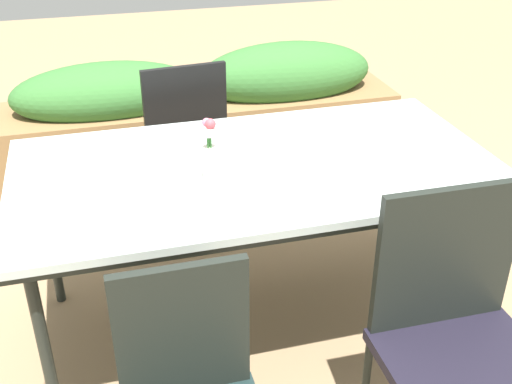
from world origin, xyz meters
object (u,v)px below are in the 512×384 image
object	(u,v)px
chair_far_side	(182,140)
planter_box	(202,112)
dining_table	(256,175)
chair_near_right	(461,333)
flower_vase	(210,152)

from	to	relation	value
chair_far_side	planter_box	bearing A→B (deg)	66.46
chair_far_side	planter_box	world-z (taller)	chair_far_side
dining_table	chair_near_right	distance (m)	0.96
chair_near_right	flower_vase	size ratio (longest dim) A/B	4.09
flower_vase	planter_box	size ratio (longest dim) A/B	0.10
dining_table	flower_vase	xyz separation A→B (m)	(-0.19, -0.08, 0.16)
chair_far_side	chair_near_right	bearing A→B (deg)	-76.77
dining_table	chair_near_right	xyz separation A→B (m)	(0.42, -0.84, -0.18)
chair_near_right	planter_box	world-z (taller)	chair_near_right
chair_far_side	planter_box	xyz separation A→B (m)	(0.25, 0.78, -0.18)
dining_table	chair_far_side	bearing A→B (deg)	100.77
chair_far_side	dining_table	bearing A→B (deg)	-84.92
dining_table	planter_box	xyz separation A→B (m)	(0.09, 1.63, -0.38)
chair_far_side	planter_box	size ratio (longest dim) A/B	0.38
chair_far_side	flower_vase	xyz separation A→B (m)	(-0.03, -0.93, 0.37)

